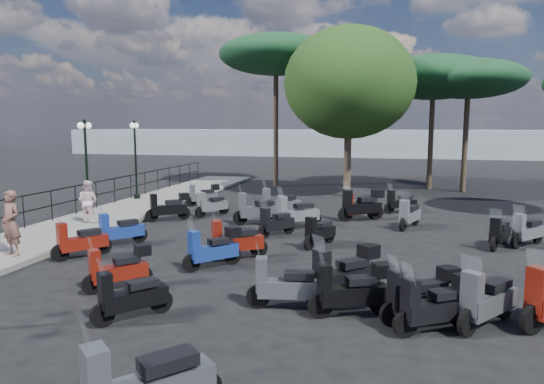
% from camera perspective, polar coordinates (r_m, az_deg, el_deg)
% --- Properties ---
extents(ground, '(120.00, 120.00, 0.00)m').
position_cam_1_polar(ground, '(13.62, -3.26, -7.19)').
color(ground, black).
rests_on(ground, ground).
extents(sidewalk, '(3.00, 30.00, 0.15)m').
position_cam_1_polar(sidewalk, '(19.01, -19.66, -3.09)').
color(sidewalk, '#605D5B').
rests_on(sidewalk, ground).
extents(railing, '(0.04, 26.04, 1.10)m').
position_cam_1_polar(railing, '(19.46, -23.31, -0.57)').
color(railing, black).
rests_on(railing, sidewalk).
extents(lamp_post_1, '(0.47, 1.03, 3.59)m').
position_cam_1_polar(lamp_post_1, '(19.84, -21.01, 3.49)').
color(lamp_post_1, black).
rests_on(lamp_post_1, sidewalk).
extents(lamp_post_2, '(0.51, 1.02, 3.60)m').
position_cam_1_polar(lamp_post_2, '(23.22, -15.77, 4.27)').
color(lamp_post_2, black).
rests_on(lamp_post_2, sidewalk).
extents(woman, '(0.72, 0.58, 1.72)m').
position_cam_1_polar(woman, '(14.32, -28.36, -3.24)').
color(woman, brown).
rests_on(woman, sidewalk).
extents(pedestrian_far, '(0.73, 0.57, 1.49)m').
position_cam_1_polar(pedestrian_far, '(18.10, -20.85, -1.05)').
color(pedestrian_far, silver).
rests_on(pedestrian_far, sidewalk).
extents(scooter_1, '(1.14, 1.22, 1.21)m').
position_cam_1_polar(scooter_1, '(11.09, -17.60, -8.61)').
color(scooter_1, black).
rests_on(scooter_1, ground).
extents(scooter_2, '(1.04, 1.37, 1.29)m').
position_cam_1_polar(scooter_2, '(13.98, -21.61, -5.45)').
color(scooter_2, black).
rests_on(scooter_2, ground).
extents(scooter_3, '(1.07, 1.32, 1.27)m').
position_cam_1_polar(scooter_3, '(15.03, -17.46, -4.38)').
color(scooter_3, black).
rests_on(scooter_3, ground).
extents(scooter_4, '(1.41, 1.17, 1.34)m').
position_cam_1_polar(scooter_4, '(18.42, -12.09, -1.78)').
color(scooter_4, black).
rests_on(scooter_4, ground).
extents(scooter_5, '(1.30, 1.07, 1.23)m').
position_cam_1_polar(scooter_5, '(21.61, -8.07, -0.39)').
color(scooter_5, black).
rests_on(scooter_5, ground).
extents(scooter_7, '(1.07, 1.25, 1.23)m').
position_cam_1_polar(scooter_7, '(9.36, -16.33, -11.83)').
color(scooter_7, black).
rests_on(scooter_7, ground).
extents(scooter_8, '(1.18, 1.30, 1.28)m').
position_cam_1_polar(scooter_8, '(12.19, -6.93, -6.69)').
color(scooter_8, black).
rests_on(scooter_8, ground).
extents(scooter_9, '(1.54, 1.23, 1.48)m').
position_cam_1_polar(scooter_9, '(16.65, 2.86, -2.60)').
color(scooter_9, black).
rests_on(scooter_9, ground).
extents(scooter_10, '(0.99, 1.35, 1.25)m').
position_cam_1_polar(scooter_10, '(19.06, -7.13, -1.56)').
color(scooter_10, black).
rests_on(scooter_10, ground).
extents(scooter_11, '(1.68, 1.04, 1.47)m').
position_cam_1_polar(scooter_11, '(18.67, 0.90, -1.46)').
color(scooter_11, black).
rests_on(scooter_11, ground).
extents(scooter_13, '(1.62, 0.59, 1.29)m').
position_cam_1_polar(scooter_13, '(9.52, 1.62, -11.03)').
color(scooter_13, black).
rests_on(scooter_13, ground).
extents(scooter_14, '(1.39, 1.38, 1.42)m').
position_cam_1_polar(scooter_14, '(10.04, 8.51, -9.58)').
color(scooter_14, black).
rests_on(scooter_14, ground).
extents(scooter_15, '(1.50, 1.04, 1.37)m').
position_cam_1_polar(scooter_15, '(12.93, -4.37, -5.85)').
color(scooter_15, black).
rests_on(scooter_15, ground).
extents(scooter_16, '(0.99, 1.32, 1.24)m').
position_cam_1_polar(scooter_16, '(15.51, 0.45, -3.69)').
color(scooter_16, black).
rests_on(scooter_16, ground).
extents(scooter_17, '(1.35, 1.10, 1.31)m').
position_cam_1_polar(scooter_17, '(18.41, 10.23, -1.90)').
color(scooter_17, black).
rests_on(scooter_17, ground).
extents(scooter_19, '(1.55, 0.85, 1.30)m').
position_cam_1_polar(scooter_19, '(9.27, 9.40, -11.38)').
color(scooter_19, black).
rests_on(scooter_19, ground).
extents(scooter_20, '(1.19, 1.44, 1.40)m').
position_cam_1_polar(scooter_20, '(9.44, 23.93, -11.66)').
color(scooter_20, black).
rests_on(scooter_20, ground).
extents(scooter_21, '(0.81, 1.41, 1.21)m').
position_cam_1_polar(scooter_21, '(14.27, 5.56, -4.78)').
color(scooter_21, black).
rests_on(scooter_21, ground).
extents(scooter_22, '(0.83, 1.58, 1.33)m').
position_cam_1_polar(scooter_22, '(17.33, 15.84, -2.66)').
color(scooter_22, black).
rests_on(scooter_22, ground).
extents(scooter_23, '(1.65, 1.20, 1.49)m').
position_cam_1_polar(scooter_23, '(18.39, 10.51, -1.57)').
color(scooter_23, black).
rests_on(scooter_23, ground).
extents(scooter_26, '(1.44, 1.00, 1.28)m').
position_cam_1_polar(scooter_26, '(9.30, 17.12, -11.63)').
color(scooter_26, black).
rests_on(scooter_26, ground).
extents(scooter_27, '(1.17, 1.23, 1.27)m').
position_cam_1_polar(scooter_27, '(16.12, 27.83, -4.11)').
color(scooter_27, black).
rests_on(scooter_27, ground).
extents(scooter_28, '(0.82, 1.42, 1.22)m').
position_cam_1_polar(scooter_28, '(15.48, 25.17, -4.48)').
color(scooter_28, black).
rests_on(scooter_28, ground).
extents(scooter_29, '(1.37, 0.90, 1.22)m').
position_cam_1_polar(scooter_29, '(20.29, 14.87, -1.22)').
color(scooter_29, black).
rests_on(scooter_29, ground).
extents(scooter_30, '(1.44, 1.00, 1.28)m').
position_cam_1_polar(scooter_30, '(8.93, 18.75, -12.53)').
color(scooter_30, black).
rests_on(scooter_30, ground).
extents(scooter_31, '(1.68, 1.04, 1.47)m').
position_cam_1_polar(scooter_31, '(17.38, -1.80, -2.17)').
color(scooter_31, black).
rests_on(scooter_31, ground).
extents(broadleaf_tree, '(6.37, 6.37, 8.27)m').
position_cam_1_polar(broadleaf_tree, '(24.32, 9.06, 12.54)').
color(broadleaf_tree, '#38281E').
rests_on(broadleaf_tree, ground).
extents(pine_0, '(6.79, 6.79, 7.28)m').
position_cam_1_polar(pine_0, '(28.24, 18.48, 12.64)').
color(pine_0, '#38281E').
rests_on(pine_0, ground).
extents(pine_1, '(5.83, 5.83, 6.93)m').
position_cam_1_polar(pine_1, '(27.71, 22.13, 12.17)').
color(pine_1, '#38281E').
rests_on(pine_1, ground).
extents(pine_2, '(6.47, 6.47, 8.61)m').
position_cam_1_polar(pine_2, '(28.42, 0.47, 15.79)').
color(pine_2, '#38281E').
rests_on(pine_2, ground).
extents(distant_hills, '(70.00, 8.00, 3.00)m').
position_cam_1_polar(distant_hills, '(57.75, 9.78, 5.72)').
color(distant_hills, gray).
rests_on(distant_hills, ground).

